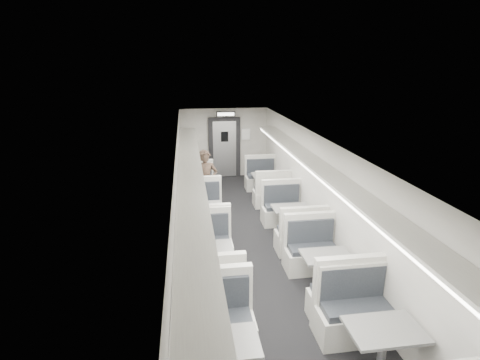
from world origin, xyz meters
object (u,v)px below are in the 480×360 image
object	(u,v)px
vestibule_door	(225,148)
exit_sign	(226,114)
booth_right_d	(382,354)
booth_left_b	(203,220)
booth_left_a	(199,191)
booth_right_c	(326,273)
booth_right_b	(290,221)
booth_right_a	(266,185)
passenger	(206,182)
booth_left_c	(209,265)

from	to	relation	value
vestibule_door	exit_sign	distance (m)	1.33
booth_right_d	exit_sign	bearing A→B (deg)	96.56
vestibule_door	booth_right_d	bearing A→B (deg)	-83.79
booth_left_b	exit_sign	world-z (taller)	exit_sign
booth_left_a	booth_right_c	xyz separation A→B (m)	(2.00, -4.82, 0.03)
booth_right_c	booth_left_a	bearing A→B (deg)	112.54
booth_left_a	vestibule_door	distance (m)	2.71
booth_left_a	booth_right_b	size ratio (longest dim) A/B	0.95
booth_right_a	booth_right_c	world-z (taller)	booth_right_c
booth_right_b	booth_right_d	world-z (taller)	booth_right_d
booth_right_d	booth_left_a	bearing A→B (deg)	106.46
booth_right_c	booth_right_a	bearing A→B (deg)	90.00
booth_left_a	booth_right_b	distance (m)	3.25
booth_right_b	passenger	size ratio (longest dim) A/B	1.19
booth_right_c	booth_left_c	bearing A→B (deg)	164.71
booth_right_a	exit_sign	bearing A→B (deg)	119.52
booth_left_b	booth_right_a	bearing A→B (deg)	50.17
booth_right_a	booth_left_b	bearing A→B (deg)	-129.83
booth_right_b	booth_right_c	xyz separation A→B (m)	(0.00, -2.26, 0.01)
booth_right_a	booth_left_a	bearing A→B (deg)	-175.26
booth_left_b	booth_right_d	world-z (taller)	booth_right_d
booth_left_b	booth_right_c	distance (m)	3.27
booth_right_b	booth_right_d	distance (m)	4.20
booth_left_b	booth_right_b	size ratio (longest dim) A/B	1.04
booth_right_a	booth_right_d	distance (m)	6.93
passenger	exit_sign	world-z (taller)	exit_sign
booth_left_b	exit_sign	xyz separation A→B (m)	(1.00, 4.16, 1.90)
exit_sign	booth_right_a	bearing A→B (deg)	-60.48
booth_left_a	booth_right_c	bearing A→B (deg)	-67.46
booth_left_a	exit_sign	xyz separation A→B (m)	(1.00, 1.93, 1.93)
exit_sign	booth_right_d	bearing A→B (deg)	-83.44
passenger	booth_right_c	bearing A→B (deg)	-67.76
vestibule_door	booth_left_a	bearing A→B (deg)	-112.45
passenger	vestibule_door	bearing A→B (deg)	72.77
booth_right_a	booth_right_b	distance (m)	2.73
booth_left_c	booth_left_b	bearing A→B (deg)	90.00
booth_right_d	exit_sign	size ratio (longest dim) A/B	3.61
booth_right_b	exit_sign	xyz separation A→B (m)	(-1.00, 4.49, 1.91)
booth_left_c	booth_right_b	distance (m)	2.63
booth_left_c	vestibule_door	size ratio (longest dim) A/B	1.00
booth_left_b	vestibule_door	bearing A→B (deg)	77.87
booth_left_c	exit_sign	bearing A→B (deg)	80.84
booth_right_b	passenger	bearing A→B (deg)	137.32
booth_right_b	exit_sign	distance (m)	4.99
vestibule_door	booth_left_b	bearing A→B (deg)	-102.13
booth_left_a	booth_right_c	world-z (taller)	booth_right_c
booth_right_c	exit_sign	bearing A→B (deg)	98.43
booth_left_a	booth_right_d	distance (m)	7.06
booth_right_d	vestibule_door	world-z (taller)	vestibule_door
exit_sign	booth_left_a	bearing A→B (deg)	-117.37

